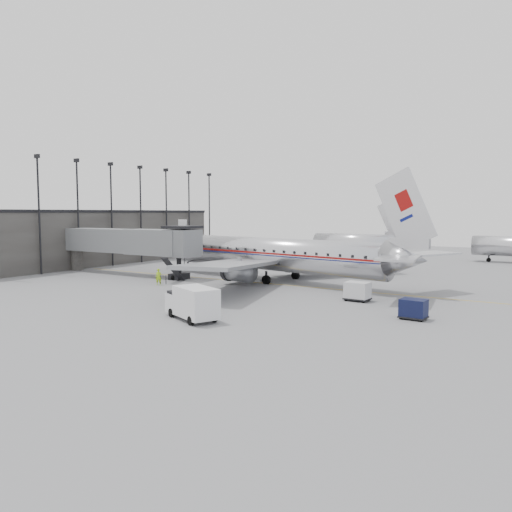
% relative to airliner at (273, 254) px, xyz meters
% --- Properties ---
extents(ground, '(160.00, 160.00, 0.00)m').
position_rel_airliner_xyz_m(ground, '(-0.76, -8.48, -3.07)').
color(ground, slate).
rests_on(ground, ground).
extents(terminal, '(12.00, 46.00, 8.00)m').
position_rel_airliner_xyz_m(terminal, '(-34.76, 1.52, 0.93)').
color(terminal, '#34312F').
rests_on(terminal, ground).
extents(apron_line, '(60.00, 0.15, 0.01)m').
position_rel_airliner_xyz_m(apron_line, '(2.24, -2.48, -3.07)').
color(apron_line, gold).
rests_on(apron_line, ground).
extents(jet_bridge, '(21.00, 6.20, 7.10)m').
position_rel_airliner_xyz_m(jet_bridge, '(-17.42, -4.81, 1.11)').
color(jet_bridge, '#575A5B').
rests_on(jet_bridge, ground).
extents(floodlight_masts, '(0.90, 42.25, 15.25)m').
position_rel_airliner_xyz_m(floodlight_masts, '(-28.26, 4.52, 5.29)').
color(floodlight_masts, black).
rests_on(floodlight_masts, ground).
extents(distant_aircraft_near, '(16.39, 3.20, 10.26)m').
position_rel_airliner_xyz_m(distant_aircraft_near, '(-2.55, 33.52, -0.34)').
color(distant_aircraft_near, silver).
rests_on(distant_aircraft_near, ground).
extents(airliner, '(38.35, 35.23, 12.22)m').
position_rel_airliner_xyz_m(airliner, '(0.00, 0.00, 0.00)').
color(airliner, silver).
rests_on(airliner, ground).
extents(service_van, '(5.64, 4.07, 2.49)m').
position_rel_airliner_xyz_m(service_van, '(5.39, -21.67, -1.77)').
color(service_van, silver).
rests_on(service_van, ground).
extents(baggage_cart_navy, '(2.03, 1.61, 1.51)m').
position_rel_airliner_xyz_m(baggage_cart_navy, '(19.41, -13.05, -2.27)').
color(baggage_cart_navy, black).
rests_on(baggage_cart_navy, ground).
extents(baggage_cart_white, '(2.26, 1.77, 1.71)m').
position_rel_airliner_xyz_m(baggage_cart_white, '(13.15, -7.79, -2.17)').
color(baggage_cart_white, silver).
rests_on(baggage_cart_white, ground).
extents(ramp_worker, '(0.79, 0.72, 1.81)m').
position_rel_airliner_xyz_m(ramp_worker, '(-8.87, -9.72, -2.17)').
color(ramp_worker, '#9BCF18').
rests_on(ramp_worker, ground).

